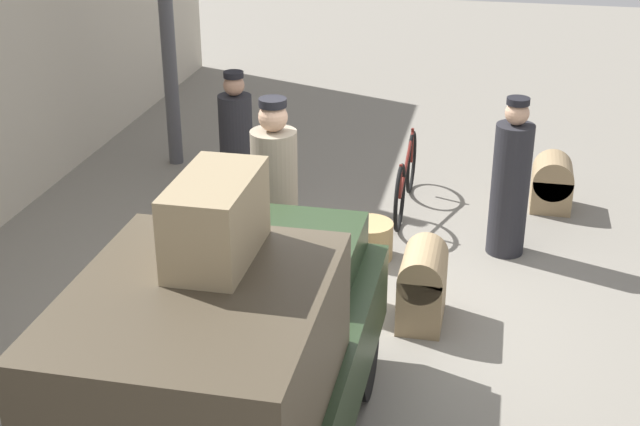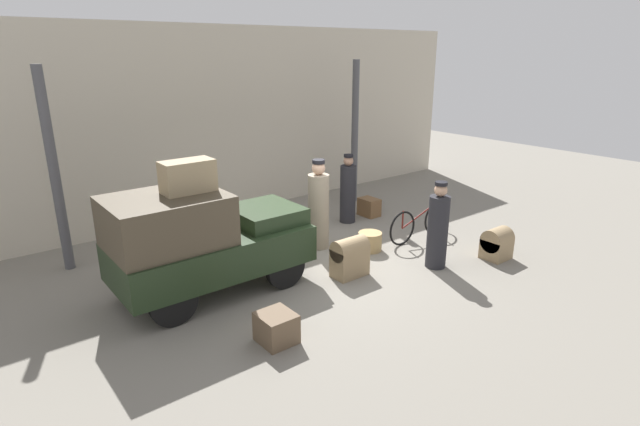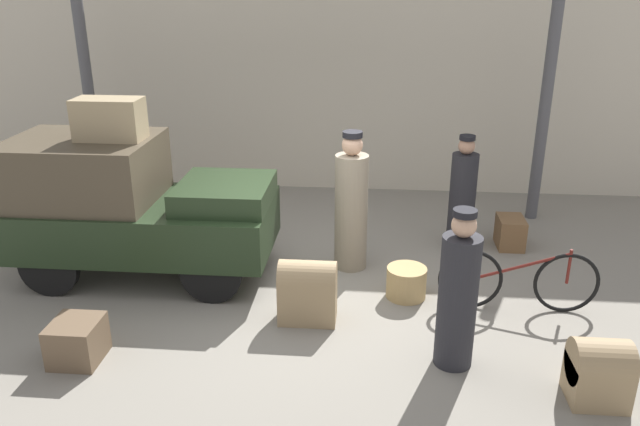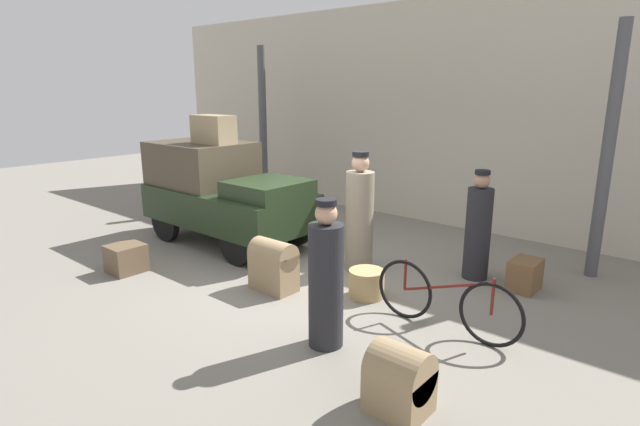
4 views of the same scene
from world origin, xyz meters
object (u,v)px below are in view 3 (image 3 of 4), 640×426
object	(u,v)px
bicycle	(518,280)
trunk_umber_medium	(510,232)
truck	(130,204)
trunk_on_truck_roof	(109,119)
trunk_wicker_pale	(77,341)
porter_with_bicycle	(462,197)
trunk_barrel_dark	(599,372)
wicker_basket	(406,282)
suitcase_black_upright	(308,290)
conductor_in_dark_uniform	(351,207)
porter_standing_middle	(458,296)

from	to	relation	value
bicycle	trunk_umber_medium	size ratio (longest dim) A/B	3.60
truck	trunk_on_truck_roof	bearing A→B (deg)	-180.00
truck	trunk_wicker_pale	world-z (taller)	truck
porter_with_bicycle	trunk_barrel_dark	distance (m)	3.61
bicycle	wicker_basket	xyz separation A→B (m)	(-1.27, 0.21, -0.19)
wicker_basket	porter_with_bicycle	distance (m)	1.92
bicycle	porter_with_bicycle	xyz separation A→B (m)	(-0.44, 1.85, 0.36)
trunk_umber_medium	suitcase_black_upright	bearing A→B (deg)	-139.40
truck	porter_with_bicycle	distance (m)	4.53
conductor_in_dark_uniform	trunk_umber_medium	distance (m)	2.51
trunk_wicker_pale	trunk_on_truck_roof	world-z (taller)	trunk_on_truck_roof
trunk_wicker_pale	bicycle	bearing A→B (deg)	17.04
wicker_basket	conductor_in_dark_uniform	size ratio (longest dim) A/B	0.26
conductor_in_dark_uniform	trunk_on_truck_roof	size ratio (longest dim) A/B	2.30
trunk_wicker_pale	trunk_umber_medium	bearing A→B (deg)	33.69
porter_standing_middle	trunk_on_truck_roof	bearing A→B (deg)	157.08
conductor_in_dark_uniform	trunk_on_truck_roof	world-z (taller)	trunk_on_truck_roof
trunk_wicker_pale	suitcase_black_upright	bearing A→B (deg)	23.68
truck	bicycle	size ratio (longest dim) A/B	1.76
truck	suitcase_black_upright	distance (m)	2.65
wicker_basket	trunk_on_truck_roof	distance (m)	4.12
trunk_barrel_dark	trunk_umber_medium	size ratio (longest dim) A/B	1.23
truck	porter_standing_middle	distance (m)	4.29
truck	trunk_umber_medium	size ratio (longest dim) A/B	6.35
trunk_wicker_pale	trunk_on_truck_roof	distance (m)	2.73
conductor_in_dark_uniform	suitcase_black_upright	xyz separation A→B (m)	(-0.42, -1.45, -0.47)
bicycle	suitcase_black_upright	distance (m)	2.44
porter_standing_middle	trunk_barrel_dark	distance (m)	1.41
truck	trunk_barrel_dark	distance (m)	5.66
porter_with_bicycle	trunk_umber_medium	bearing A→B (deg)	0.97
conductor_in_dark_uniform	trunk_wicker_pale	size ratio (longest dim) A/B	3.65
conductor_in_dark_uniform	trunk_on_truck_roof	xyz separation A→B (m)	(-2.94, -0.44, 1.21)
bicycle	wicker_basket	size ratio (longest dim) A/B	3.79
conductor_in_dark_uniform	porter_standing_middle	bearing A→B (deg)	-62.33
bicycle	trunk_on_truck_roof	size ratio (longest dim) A/B	2.27
trunk_wicker_pale	porter_standing_middle	bearing A→B (deg)	4.21
conductor_in_dark_uniform	suitcase_black_upright	distance (m)	1.58
porter_standing_middle	truck	bearing A→B (deg)	156.35
wicker_basket	porter_standing_middle	size ratio (longest dim) A/B	0.29
truck	bicycle	xyz separation A→B (m)	(4.78, -0.57, -0.58)
bicycle	conductor_in_dark_uniform	bearing A→B (deg)	153.05
trunk_umber_medium	trunk_wicker_pale	bearing A→B (deg)	-146.31
conductor_in_dark_uniform	trunk_wicker_pale	distance (m)	3.67
conductor_in_dark_uniform	bicycle	bearing A→B (deg)	-26.95
suitcase_black_upright	wicker_basket	bearing A→B (deg)	29.89
wicker_basket	suitcase_black_upright	world-z (taller)	suitcase_black_upright
bicycle	porter_with_bicycle	size ratio (longest dim) A/B	1.12
conductor_in_dark_uniform	porter_standing_middle	xyz separation A→B (m)	(1.13, -2.16, -0.09)
truck	trunk_umber_medium	bearing A→B (deg)	14.33
porter_with_bicycle	bicycle	bearing A→B (deg)	-76.71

